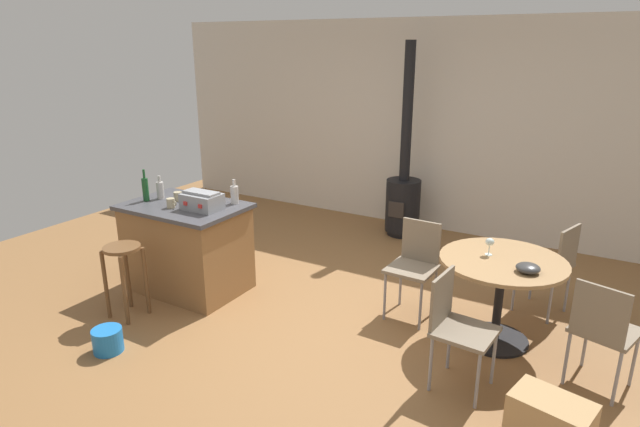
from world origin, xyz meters
TOP-DOWN VIEW (x-y plane):
  - ground_plane at (0.00, 0.00)m, footprint 8.80×8.80m
  - back_wall at (0.00, 3.04)m, footprint 8.00×0.10m
  - kitchen_island at (-1.40, -0.05)m, footprint 1.17×0.80m
  - wooden_stool at (-1.47, -0.76)m, footprint 0.32×0.32m
  - dining_table at (1.53, 0.49)m, footprint 1.00×1.00m
  - folding_chair_near at (0.75, 0.59)m, footprint 0.41×0.42m
  - folding_chair_far at (1.39, -0.27)m, footprint 0.43×0.43m
  - folding_chair_left at (2.29, 0.19)m, footprint 0.50×0.50m
  - folding_chair_right at (1.82, 1.21)m, footprint 0.50×0.50m
  - wood_stove at (-0.14, 2.54)m, footprint 0.44×0.45m
  - toolbox at (-1.13, -0.07)m, footprint 0.36×0.25m
  - bottle_0 at (-1.82, -0.14)m, footprint 0.06×0.06m
  - bottle_1 at (-0.99, 0.23)m, footprint 0.08×0.08m
  - bottle_2 at (-1.75, -0.01)m, footprint 0.07×0.07m
  - cup_0 at (-1.43, -0.19)m, footprint 0.11×0.08m
  - cup_1 at (-1.54, 0.03)m, footprint 0.12×0.08m
  - cup_2 at (-1.34, 0.14)m, footprint 0.11×0.07m
  - wine_glass at (1.40, 0.53)m, footprint 0.07×0.07m
  - serving_bowl at (1.74, 0.32)m, footprint 0.18×0.18m
  - plastic_bucket at (-1.14, -1.26)m, footprint 0.24×0.24m

SIDE VIEW (x-z plane):
  - ground_plane at x=0.00m, z-range 0.00..0.00m
  - plastic_bucket at x=-1.14m, z-range 0.00..0.20m
  - kitchen_island at x=-1.40m, z-range 0.00..0.89m
  - wooden_stool at x=-1.47m, z-range 0.15..0.83m
  - folding_chair_left at x=2.29m, z-range 0.07..0.92m
  - folding_chair_far at x=1.39m, z-range 0.07..0.93m
  - folding_chair_near at x=0.75m, z-range 0.08..0.95m
  - folding_chair_right at x=1.82m, z-range 0.08..0.96m
  - dining_table at x=1.53m, z-range 0.20..0.94m
  - wood_stove at x=-0.14m, z-range -0.63..1.79m
  - serving_bowl at x=1.74m, z-range 0.74..0.81m
  - wine_glass at x=1.40m, z-range 0.77..0.92m
  - cup_2 at x=-1.34m, z-range 0.89..0.97m
  - cup_1 at x=-1.54m, z-range 0.89..0.98m
  - cup_0 at x=-1.43m, z-range 0.89..0.98m
  - toolbox at x=-1.13m, z-range 0.88..1.06m
  - bottle_2 at x=-1.75m, z-range 0.86..1.10m
  - bottle_1 at x=-0.99m, z-range 0.86..1.10m
  - bottle_0 at x=-1.82m, z-range 0.85..1.17m
  - back_wall at x=0.00m, z-range 0.00..2.70m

